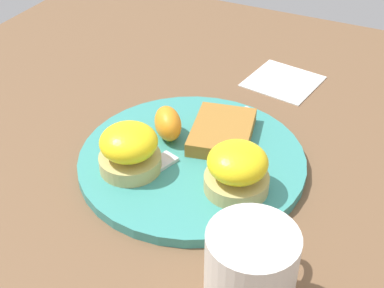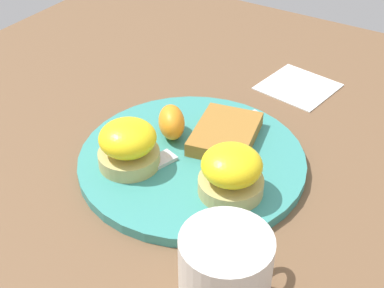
{
  "view_description": "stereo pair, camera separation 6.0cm",
  "coord_description": "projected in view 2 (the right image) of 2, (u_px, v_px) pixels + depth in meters",
  "views": [
    {
      "loc": [
        -0.51,
        -0.25,
        0.45
      ],
      "look_at": [
        0.0,
        0.0,
        0.03
      ],
      "focal_mm": 50.0,
      "sensor_mm": 36.0,
      "label": 1
    },
    {
      "loc": [
        -0.48,
        -0.3,
        0.45
      ],
      "look_at": [
        0.0,
        0.0,
        0.03
      ],
      "focal_mm": 50.0,
      "sensor_mm": 36.0,
      "label": 2
    }
  ],
  "objects": [
    {
      "name": "cup",
      "position": [
        225.0,
        276.0,
        0.51
      ],
      "size": [
        0.12,
        0.09,
        0.1
      ],
      "color": "silver",
      "rests_on": "ground_plane"
    },
    {
      "name": "plate",
      "position": [
        192.0,
        160.0,
        0.72
      ],
      "size": [
        0.3,
        0.3,
        0.01
      ],
      "primitive_type": "cylinder",
      "color": "teal",
      "rests_on": "ground_plane"
    },
    {
      "name": "sandwich_benedict_left",
      "position": [
        128.0,
        145.0,
        0.68
      ],
      "size": [
        0.08,
        0.08,
        0.06
      ],
      "color": "tan",
      "rests_on": "plate"
    },
    {
      "name": "sandwich_benedict_right",
      "position": [
        231.0,
        172.0,
        0.64
      ],
      "size": [
        0.08,
        0.08,
        0.06
      ],
      "color": "tan",
      "rests_on": "plate"
    },
    {
      "name": "orange_wedge",
      "position": [
        172.0,
        122.0,
        0.74
      ],
      "size": [
        0.07,
        0.07,
        0.04
      ],
      "primitive_type": "ellipsoid",
      "rotation": [
        0.0,
        0.0,
        0.69
      ],
      "color": "orange",
      "rests_on": "plate"
    },
    {
      "name": "ground_plane",
      "position": [
        192.0,
        164.0,
        0.72
      ],
      "size": [
        1.1,
        1.1,
        0.0
      ],
      "primitive_type": "plane",
      "color": "brown"
    },
    {
      "name": "hashbrown_patty",
      "position": [
        225.0,
        134.0,
        0.74
      ],
      "size": [
        0.12,
        0.1,
        0.02
      ],
      "primitive_type": "cube",
      "rotation": [
        0.0,
        0.0,
        0.21
      ],
      "color": "#9D6A2B",
      "rests_on": "plate"
    },
    {
      "name": "napkin",
      "position": [
        298.0,
        86.0,
        0.88
      ],
      "size": [
        0.13,
        0.13,
        0.0
      ],
      "primitive_type": "cube",
      "rotation": [
        0.0,
        0.0,
        -0.16
      ],
      "color": "white",
      "rests_on": "ground_plane"
    },
    {
      "name": "fork",
      "position": [
        198.0,
        141.0,
        0.74
      ],
      "size": [
        0.2,
        0.08,
        0.0
      ],
      "color": "silver",
      "rests_on": "plate"
    }
  ]
}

